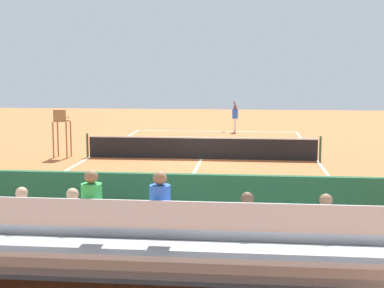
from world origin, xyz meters
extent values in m
plane|color=#BC6033|center=(0.00, 0.00, 0.00)|extent=(60.00, 60.00, 0.00)
cube|color=white|center=(0.00, -11.00, 0.00)|extent=(10.00, 0.10, 0.01)
cube|color=white|center=(0.00, 11.00, 0.00)|extent=(10.00, 0.10, 0.01)
cube|color=white|center=(-5.00, 0.00, 0.00)|extent=(0.10, 22.00, 0.01)
cube|color=white|center=(5.00, 0.00, 0.00)|extent=(0.10, 22.00, 0.01)
cube|color=white|center=(0.00, -6.05, 0.00)|extent=(7.50, 0.10, 0.01)
cube|color=white|center=(0.00, 6.05, 0.00)|extent=(7.50, 0.10, 0.01)
cube|color=white|center=(0.00, 0.00, 0.00)|extent=(0.10, 12.10, 0.01)
cube|color=white|center=(0.00, -11.00, 0.00)|extent=(0.10, 0.30, 0.01)
cube|color=black|center=(0.00, 0.00, 0.46)|extent=(10.00, 0.02, 0.91)
cube|color=white|center=(0.00, 0.00, 0.94)|extent=(10.00, 0.04, 0.06)
cylinder|color=#2D5133|center=(-5.10, 0.00, 0.54)|extent=(0.10, 0.10, 1.07)
cylinder|color=#2D5133|center=(5.10, 0.00, 0.54)|extent=(0.10, 0.10, 1.07)
cube|color=#235633|center=(0.00, 14.00, 1.00)|extent=(18.00, 0.16, 2.00)
cube|color=#9EA0A5|center=(0.00, 14.35, 0.23)|extent=(9.00, 0.10, 0.45)
cube|color=#9EA0A5|center=(0.00, 14.70, 0.41)|extent=(9.00, 0.80, 0.08)
cube|color=#9EA0A5|center=(0.00, 14.32, 0.23)|extent=(9.00, 0.04, 0.45)
cube|color=silver|center=(0.00, 14.80, 0.83)|extent=(8.60, 0.36, 0.04)
cube|color=silver|center=(0.00, 14.98, 1.03)|extent=(8.60, 0.03, 0.36)
cube|color=#9EA0A5|center=(0.00, 15.50, 0.86)|extent=(9.00, 0.80, 0.08)
cube|color=#9EA0A5|center=(0.00, 15.12, 0.68)|extent=(9.00, 0.04, 0.45)
cube|color=silver|center=(0.00, 15.60, 1.28)|extent=(8.60, 0.36, 0.04)
cube|color=silver|center=(0.00, 15.78, 1.48)|extent=(8.60, 0.03, 0.36)
cube|color=#9EA0A5|center=(0.00, 16.30, 1.31)|extent=(9.00, 0.80, 0.08)
cube|color=#9EA0A5|center=(0.00, 15.92, 1.12)|extent=(9.00, 0.04, 0.45)
cube|color=silver|center=(0.00, 16.40, 1.73)|extent=(8.60, 0.36, 0.04)
cube|color=silver|center=(0.00, 16.58, 1.93)|extent=(8.60, 0.03, 0.36)
cube|color=#2D2D33|center=(0.73, 15.43, 1.32)|extent=(0.32, 0.40, 0.12)
cylinder|color=white|center=(0.73, 15.55, 1.60)|extent=(0.30, 0.30, 0.45)
sphere|color=tan|center=(0.73, 15.55, 1.93)|extent=(0.20, 0.20, 0.20)
cube|color=#2D2D33|center=(0.18, 14.63, 0.87)|extent=(0.32, 0.40, 0.12)
cylinder|color=blue|center=(0.18, 14.75, 1.16)|extent=(0.30, 0.30, 0.45)
sphere|color=#8C6647|center=(0.18, 14.75, 1.48)|extent=(0.20, 0.20, 0.20)
cube|color=#2D2D33|center=(0.78, 14.63, 0.87)|extent=(0.32, 0.40, 0.12)
cylinder|color=pink|center=(0.78, 14.75, 1.16)|extent=(0.30, 0.30, 0.45)
sphere|color=beige|center=(0.78, 14.75, 1.48)|extent=(0.20, 0.20, 0.20)
cube|color=#2D2D33|center=(0.18, 16.23, 1.77)|extent=(0.32, 0.40, 0.12)
cylinder|color=green|center=(0.18, 16.35, 2.06)|extent=(0.30, 0.30, 0.45)
sphere|color=#8C6647|center=(0.18, 16.35, 2.38)|extent=(0.20, 0.20, 0.20)
cube|color=#2D2D33|center=(-0.81, 16.23, 1.77)|extent=(0.32, 0.40, 0.12)
cylinder|color=blue|center=(-0.81, 16.35, 2.06)|extent=(0.30, 0.30, 0.45)
sphere|color=#8C6647|center=(-0.81, 16.35, 2.38)|extent=(0.20, 0.20, 0.20)
cube|color=#2D2D33|center=(2.35, 14.63, 0.87)|extent=(0.32, 0.40, 0.12)
cylinder|color=red|center=(2.35, 14.75, 1.16)|extent=(0.30, 0.30, 0.45)
cube|color=#2D2D33|center=(1.57, 15.43, 1.32)|extent=(0.32, 0.40, 0.12)
cylinder|color=white|center=(1.57, 15.55, 1.60)|extent=(0.30, 0.30, 0.45)
sphere|color=tan|center=(1.57, 15.55, 1.93)|extent=(0.20, 0.20, 0.20)
cube|color=#2D2D33|center=(-3.24, 15.43, 1.32)|extent=(0.32, 0.40, 0.12)
cylinder|color=blue|center=(-3.24, 15.55, 1.60)|extent=(0.30, 0.30, 0.45)
sphere|color=#8C6647|center=(-3.24, 15.55, 1.93)|extent=(0.20, 0.20, 0.20)
cube|color=#2D2D33|center=(-2.05, 15.43, 1.32)|extent=(0.32, 0.40, 0.12)
cylinder|color=#9399A3|center=(-2.05, 15.55, 1.60)|extent=(0.30, 0.30, 0.45)
sphere|color=brown|center=(-2.05, 15.55, 1.93)|extent=(0.20, 0.20, 0.20)
cylinder|color=olive|center=(5.90, -0.15, 0.80)|extent=(0.07, 0.07, 1.60)
cylinder|color=olive|center=(6.50, -0.15, 0.80)|extent=(0.07, 0.07, 1.60)
cylinder|color=olive|center=(5.90, 0.45, 0.80)|extent=(0.07, 0.07, 1.60)
cylinder|color=olive|center=(6.50, 0.45, 0.80)|extent=(0.07, 0.07, 1.60)
cube|color=olive|center=(6.20, 0.15, 1.63)|extent=(0.56, 0.56, 0.06)
cube|color=olive|center=(6.20, 0.39, 1.90)|extent=(0.56, 0.06, 0.48)
cube|color=olive|center=(5.94, 0.15, 1.78)|extent=(0.04, 0.48, 0.04)
cube|color=olive|center=(6.46, 0.15, 1.78)|extent=(0.04, 0.48, 0.04)
cube|color=#234C2D|center=(-2.65, 13.20, 0.45)|extent=(1.80, 0.40, 0.05)
cylinder|color=#234C2D|center=(-3.40, 13.20, 0.23)|extent=(0.06, 0.06, 0.45)
cylinder|color=#234C2D|center=(-1.90, 13.20, 0.23)|extent=(0.06, 0.06, 0.45)
cube|color=#234C2D|center=(-2.65, 13.38, 0.75)|extent=(1.80, 0.04, 0.36)
cube|color=#B22D2D|center=(-0.77, 13.40, 0.18)|extent=(0.90, 0.36, 0.36)
cylinder|color=white|center=(-1.18, -10.82, 0.42)|extent=(0.14, 0.14, 0.85)
cylinder|color=white|center=(-1.19, -10.60, 0.42)|extent=(0.14, 0.14, 0.85)
cylinder|color=blue|center=(-1.18, -10.71, 1.15)|extent=(0.38, 0.38, 0.60)
sphere|color=brown|center=(-1.18, -10.71, 1.56)|extent=(0.22, 0.22, 0.22)
cylinder|color=brown|center=(-1.19, -10.49, 1.65)|extent=(0.25, 0.10, 0.55)
cylinder|color=brown|center=(-1.17, -10.93, 1.18)|extent=(0.09, 0.09, 0.50)
cylinder|color=black|center=(-0.45, -10.34, 0.01)|extent=(0.28, 0.08, 0.03)
torus|color=#D8CC4C|center=(-0.18, -10.29, 0.01)|extent=(0.35, 0.35, 0.02)
cylinder|color=white|center=(-0.18, -10.29, 0.01)|extent=(0.25, 0.25, 0.00)
sphere|color=#CCDB33|center=(-1.01, -7.53, 0.03)|extent=(0.07, 0.07, 0.07)
camera|label=1|loc=(-2.06, 24.02, 3.92)|focal=52.27mm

